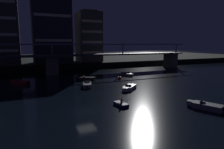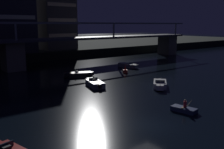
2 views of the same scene
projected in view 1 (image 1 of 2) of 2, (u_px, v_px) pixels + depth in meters
The scene contains 13 objects.
ground_plane at pixel (86, 111), 27.10m from camera, with size 400.00×400.00×0.00m, color black.
far_riverbank at pixel (40, 60), 103.36m from camera, with size 240.00×80.00×2.20m, color black.
river_bridge at pixel (51, 60), 59.54m from camera, with size 98.39×6.40×9.38m.
tower_central at pixel (50, 5), 70.20m from camera, with size 13.17×12.47×42.22m.
tower_east_tall at pixel (89, 37), 79.20m from camera, with size 8.91×9.75×20.22m.
speedboat_near_left at pixel (20, 82), 45.77m from camera, with size 4.46×4.31×1.16m.
speedboat_near_center at pixel (87, 85), 42.98m from camera, with size 2.83×5.17×1.16m.
speedboat_near_right at pixel (86, 79), 50.48m from camera, with size 5.07×3.13×1.16m.
speedboat_mid_center at pixel (127, 74), 58.05m from camera, with size 1.95×5.21×1.16m.
speedboat_mid_right at pixel (206, 106), 28.16m from camera, with size 3.29×4.99×1.16m.
speedboat_far_left at pixel (129, 88), 40.14m from camera, with size 4.52×4.24×1.16m.
channel_buoy at pixel (120, 77), 52.12m from camera, with size 0.90×0.90×1.76m.
dinghy_with_paddler at pixel (121, 104), 29.56m from camera, with size 2.54×2.74×1.36m.
Camera 1 is at (-7.34, -25.18, 9.26)m, focal length 31.28 mm.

